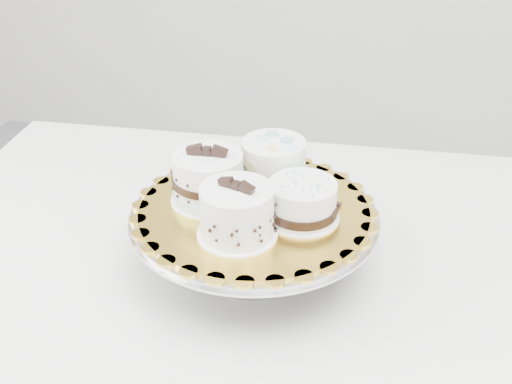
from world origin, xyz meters
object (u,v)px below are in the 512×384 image
(cake_banded, at_px, (208,180))
(cake_dots, at_px, (273,163))
(table, at_px, (266,285))
(cake_ribbon, at_px, (303,202))
(cake_swirl, at_px, (237,213))
(cake_board, at_px, (254,210))
(cake_stand, at_px, (254,229))

(cake_banded, height_order, cake_dots, cake_banded)
(cake_banded, bearing_deg, table, 19.50)
(cake_dots, relative_size, cake_ribbon, 1.06)
(cake_swirl, bearing_deg, cake_banded, 146.89)
(table, xyz_separation_m, cake_board, (-0.01, -0.04, 0.18))
(cake_ribbon, bearing_deg, cake_dots, 133.05)
(cake_dots, bearing_deg, table, -83.36)
(cake_banded, relative_size, cake_dots, 0.96)
(table, relative_size, cake_banded, 11.21)
(table, bearing_deg, cake_ribbon, -41.92)
(cake_board, relative_size, cake_banded, 2.95)
(cake_board, distance_m, cake_swirl, 0.08)
(cake_board, bearing_deg, cake_banded, 176.72)
(table, relative_size, cake_ribbon, 11.36)
(table, height_order, cake_swirl, cake_swirl)
(table, relative_size, cake_board, 3.80)
(cake_swirl, relative_size, cake_banded, 1.06)
(cake_stand, bearing_deg, cake_ribbon, -2.92)
(table, bearing_deg, cake_stand, -106.81)
(cake_stand, bearing_deg, cake_dots, 84.61)
(cake_swirl, xyz_separation_m, cake_dots, (0.01, 0.16, 0.00))
(cake_swirl, xyz_separation_m, cake_banded, (-0.07, 0.08, -0.00))
(cake_stand, distance_m, cake_swirl, 0.10)
(cake_swirl, distance_m, cake_dots, 0.16)
(cake_banded, distance_m, cake_dots, 0.11)
(cake_stand, distance_m, cake_dots, 0.11)
(table, xyz_separation_m, cake_swirl, (-0.01, -0.12, 0.22))
(cake_stand, bearing_deg, cake_banded, 176.72)
(cake_banded, bearing_deg, cake_dots, 36.95)
(cake_stand, bearing_deg, cake_board, -179.40)
(cake_board, distance_m, cake_dots, 0.09)
(cake_ribbon, bearing_deg, cake_swirl, -133.73)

